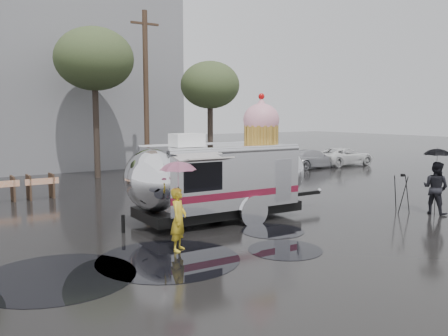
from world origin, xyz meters
TOP-DOWN VIEW (x-y plane):
  - ground at (0.00, 0.00)m, footprint 120.00×120.00m
  - puddles at (-3.53, -0.29)m, footprint 9.00×3.73m
  - utility_pole at (2.50, 14.00)m, footprint 1.60×0.28m
  - tree_mid at (0.00, 15.00)m, footprint 4.20×4.20m
  - tree_right at (6.00, 13.00)m, footprint 3.36×3.36m
  - barricade_row at (-5.55, 9.96)m, footprint 4.30×0.80m
  - parked_cars at (11.78, 12.00)m, footprint 13.20×1.90m
  - airstream_trailer at (0.08, 2.63)m, footprint 7.88×3.01m
  - person_left at (-2.79, 0.19)m, footprint 0.69×0.68m
  - umbrella_pink at (-2.79, 0.19)m, footprint 1.12×1.12m
  - person_right at (6.74, -0.72)m, footprint 0.60×0.94m
  - umbrella_black at (6.74, -0.72)m, footprint 1.12×1.12m
  - tripod at (5.99, 0.07)m, footprint 0.55×0.56m

SIDE VIEW (x-z plane):
  - ground at x=0.00m, z-range 0.00..0.00m
  - puddles at x=-3.53m, z-range 0.00..0.01m
  - barricade_row at x=-5.55m, z-range 0.02..1.02m
  - parked_cars at x=11.78m, z-range -0.03..1.47m
  - tripod at x=5.99m, z-range 0.10..1.49m
  - person_left at x=-2.79m, z-range 0.00..1.62m
  - person_right at x=6.74m, z-range 0.00..1.83m
  - airstream_trailer at x=0.08m, z-range -0.63..3.61m
  - umbrella_black at x=6.74m, z-range 0.77..3.09m
  - umbrella_pink at x=-2.79m, z-range 0.77..3.09m
  - utility_pole at x=2.50m, z-range 0.12..9.12m
  - tree_right at x=6.00m, z-range 1.85..8.27m
  - tree_mid at x=0.00m, z-range 2.33..10.35m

